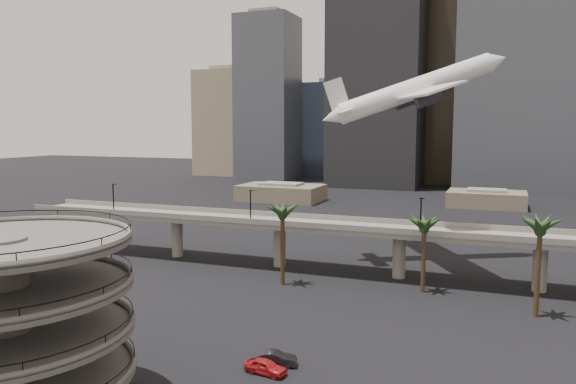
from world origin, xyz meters
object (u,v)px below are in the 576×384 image
at_px(car_a, 266,367).
at_px(car_b, 274,359).
at_px(overpass, 337,231).
at_px(parking_ramp, 4,310).
at_px(airborne_jet, 415,90).

height_order(car_a, car_b, car_b).
xyz_separation_m(overpass, car_a, (4.78, -42.68, -6.55)).
relative_size(parking_ramp, car_a, 4.80).
bearing_deg(overpass, airborne_jet, 54.46).
bearing_deg(airborne_jet, overpass, -154.46).
bearing_deg(airborne_jet, car_b, -124.91).
xyz_separation_m(parking_ramp, car_b, (17.85, 18.47, -9.02)).
bearing_deg(overpass, parking_ramp, -102.43).
bearing_deg(overpass, car_b, -83.17).
relative_size(parking_ramp, car_b, 4.50).
distance_m(overpass, airborne_jet, 31.28).
bearing_deg(parking_ramp, overpass, 77.57).
bearing_deg(airborne_jet, parking_ramp, -136.68).
xyz_separation_m(overpass, airborne_jet, (10.66, 14.93, 25.34)).
distance_m(parking_ramp, airborne_jet, 80.91).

